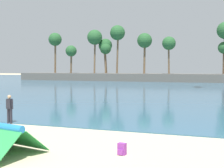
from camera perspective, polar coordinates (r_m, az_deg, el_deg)
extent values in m
cube|color=#33607F|center=(62.94, 12.77, 0.05)|extent=(220.00, 94.66, 0.06)
cube|color=#605B54|center=(70.18, 13.46, 1.06)|extent=(80.58, 6.00, 1.80)
cylinder|color=brown|center=(81.25, -10.18, 4.96)|extent=(0.67, 0.60, 8.42)
sphere|color=#285B2D|center=(81.50, -10.21, 7.91)|extent=(3.30, 3.30, 3.30)
cylinder|color=brown|center=(75.01, -3.13, 5.18)|extent=(0.39, 0.85, 8.47)
sphere|color=#285B2D|center=(75.28, -3.14, 8.40)|extent=(3.53, 3.53, 3.53)
cylinder|color=brown|center=(76.49, -7.36, 3.94)|extent=(0.72, 0.68, 5.33)
sphere|color=#285B2D|center=(76.57, -7.37, 5.92)|extent=(2.67, 2.67, 2.67)
cylinder|color=brown|center=(70.64, 19.48, 3.94)|extent=(0.46, 0.56, 5.51)
sphere|color=#285B2D|center=(70.74, 19.52, 6.17)|extent=(2.52, 2.52, 2.52)
cylinder|color=brown|center=(75.25, -1.17, 4.17)|extent=(0.52, 0.65, 5.83)
sphere|color=#285B2D|center=(75.36, -1.17, 6.38)|extent=(2.66, 2.66, 2.66)
cylinder|color=brown|center=(76.16, -1.20, 4.46)|extent=(0.89, 0.74, 6.65)
sphere|color=#285B2D|center=(76.31, -1.21, 6.95)|extent=(3.25, 3.25, 3.25)
cylinder|color=brown|center=(71.96, 5.87, 4.85)|extent=(0.51, 0.72, 7.44)
sphere|color=#285B2D|center=(72.17, 5.89, 7.80)|extent=(3.34, 3.34, 3.34)
cylinder|color=brown|center=(70.15, 10.19, 4.53)|extent=(0.49, 0.43, 6.63)
sphere|color=#285B2D|center=(70.31, 10.21, 7.23)|extent=(2.94, 2.94, 2.94)
cylinder|color=brown|center=(74.40, 0.99, 5.59)|extent=(0.72, 0.49, 9.47)
sphere|color=#285B2D|center=(74.76, 1.00, 9.21)|extent=(3.50, 3.50, 3.50)
cube|color=green|center=(13.51, -18.93, -8.74)|extent=(4.00, 1.99, 0.95)
cylinder|color=#23232D|center=(19.18, -17.72, -5.57)|extent=(0.15, 0.15, 0.86)
cylinder|color=#23232D|center=(19.34, -18.15, -5.50)|extent=(0.15, 0.15, 0.86)
cube|color=#23232D|center=(19.17, -17.97, -3.41)|extent=(0.37, 0.26, 0.58)
sphere|color=tan|center=(19.13, -17.99, -2.19)|extent=(0.21, 0.21, 0.21)
cylinder|color=#23232D|center=(19.00, -17.51, -3.58)|extent=(0.09, 0.09, 0.50)
cylinder|color=#23232D|center=(19.34, -18.42, -3.48)|extent=(0.09, 0.09, 0.50)
cube|color=purple|center=(12.02, 1.81, -11.60)|extent=(0.33, 0.25, 0.44)
cube|color=purple|center=(11.93, 1.51, -12.19)|extent=(0.23, 0.12, 0.20)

